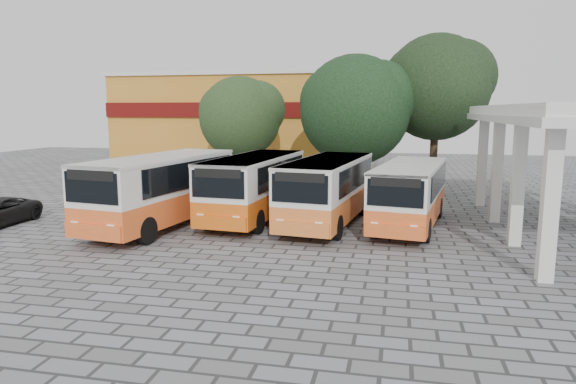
% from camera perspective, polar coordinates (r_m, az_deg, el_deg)
% --- Properties ---
extents(ground, '(90.00, 90.00, 0.00)m').
position_cam_1_polar(ground, '(19.92, 2.07, -6.02)').
color(ground, slate).
rests_on(ground, ground).
extents(shophouse_block, '(20.40, 10.40, 8.30)m').
position_cam_1_polar(shophouse_block, '(47.17, -5.62, 7.81)').
color(shophouse_block, '#C47E25').
rests_on(shophouse_block, ground).
extents(bus_far_left, '(3.93, 9.14, 3.18)m').
position_cam_1_polar(bus_far_left, '(23.49, -13.90, 0.62)').
color(bus_far_left, orange).
rests_on(bus_far_left, ground).
extents(bus_centre_left, '(3.21, 8.58, 3.03)m').
position_cam_1_polar(bus_centre_left, '(24.42, -3.73, 0.99)').
color(bus_centre_left, '#E05C0F').
rests_on(bus_centre_left, ground).
extents(bus_centre_right, '(3.53, 8.58, 3.00)m').
position_cam_1_polar(bus_centre_right, '(23.35, 4.42, 0.56)').
color(bus_centre_right, orange).
rests_on(bus_centre_right, ground).
extents(bus_far_right, '(3.61, 8.17, 2.83)m').
position_cam_1_polar(bus_far_right, '(23.40, 13.40, 0.11)').
color(bus_far_right, orange).
rests_on(bus_far_right, ground).
extents(tree_left, '(5.93, 5.65, 7.50)m').
position_cam_1_polar(tree_left, '(35.90, -5.24, 8.54)').
color(tree_left, black).
rests_on(tree_left, ground).
extents(tree_middle, '(7.23, 6.88, 8.63)m').
position_cam_1_polar(tree_middle, '(32.79, 7.61, 9.41)').
color(tree_middle, '#423219').
rests_on(tree_middle, ground).
extents(tree_right, '(7.14, 6.80, 10.03)m').
position_cam_1_polar(tree_right, '(35.02, 16.33, 11.45)').
color(tree_right, '#41311E').
rests_on(tree_right, ground).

